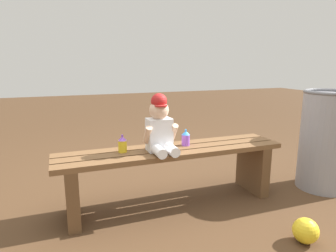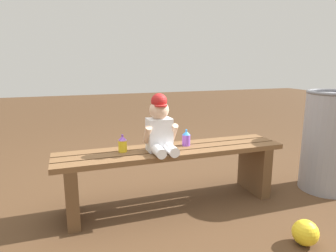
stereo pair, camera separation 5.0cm
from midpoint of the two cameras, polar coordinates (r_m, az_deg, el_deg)
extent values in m
plane|color=#4C331E|center=(2.30, 0.16, -14.75)|extent=(16.00, 16.00, 0.00)
cube|color=brown|center=(2.04, 1.37, -5.74)|extent=(1.66, 0.11, 0.04)
cube|color=brown|center=(2.14, 0.16, -4.81)|extent=(1.66, 0.11, 0.04)
cube|color=brown|center=(2.25, -0.92, -3.97)|extent=(1.66, 0.11, 0.04)
cube|color=brown|center=(2.09, -18.80, -12.25)|extent=(0.08, 0.35, 0.40)
cube|color=brown|center=(2.54, 15.48, -7.66)|extent=(0.08, 0.35, 0.40)
cube|color=white|center=(2.06, -2.41, -1.67)|extent=(0.17, 0.12, 0.23)
sphere|color=beige|center=(2.03, -2.46, 3.08)|extent=(0.14, 0.14, 0.14)
cylinder|color=#B21E1E|center=(1.99, -2.13, 3.98)|extent=(0.09, 0.09, 0.01)
sphere|color=#B21E1E|center=(2.02, -2.47, 4.79)|extent=(0.11, 0.11, 0.11)
cylinder|color=white|center=(1.96, -2.55, -4.87)|extent=(0.07, 0.16, 0.07)
cylinder|color=white|center=(1.99, -0.07, -4.60)|extent=(0.07, 0.16, 0.07)
cylinder|color=beige|center=(2.01, -4.70, -1.69)|extent=(0.04, 0.12, 0.14)
cylinder|color=beige|center=(2.06, 0.32, -1.25)|extent=(0.04, 0.12, 0.14)
cylinder|color=yellow|center=(2.07, -9.48, -3.87)|extent=(0.06, 0.06, 0.09)
cone|color=#8C4CCC|center=(2.05, -9.53, -2.41)|extent=(0.06, 0.06, 0.03)
cylinder|color=#8C4CCC|center=(2.05, -9.55, -1.92)|extent=(0.01, 0.01, 0.02)
cylinder|color=#8C4CCC|center=(2.20, 2.79, -2.70)|extent=(0.06, 0.06, 0.09)
cone|color=#338CE5|center=(2.19, 2.80, -1.33)|extent=(0.06, 0.06, 0.03)
cylinder|color=#338CE5|center=(2.19, 2.81, -0.87)|extent=(0.01, 0.01, 0.02)
sphere|color=yellow|center=(2.00, 24.40, -17.96)|extent=(0.15, 0.15, 0.15)
cylinder|color=gray|center=(2.75, 27.79, -2.72)|extent=(0.41, 0.41, 0.80)
torus|color=slate|center=(2.69, 28.66, 5.77)|extent=(0.42, 0.42, 0.03)
camera|label=1|loc=(0.03, -90.71, -0.15)|focal=31.50mm
camera|label=2|loc=(0.03, 89.29, 0.15)|focal=31.50mm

